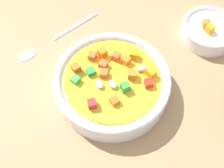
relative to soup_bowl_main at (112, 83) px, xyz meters
The scene contains 4 objects.
ground_plane 3.46cm from the soup_bowl_main, 23.34° to the right, with size 140.00×140.00×2.00cm, color #9E754F.
soup_bowl_main is the anchor object (origin of this frame).
spoon 16.82cm from the soup_bowl_main, 134.87° to the right, with size 12.40×16.56×0.98cm.
side_bowl_small 22.85cm from the soup_bowl_main, 118.31° to the left, with size 10.94×10.94×4.10cm.
Camera 1 is at (23.47, -2.04, 41.54)cm, focal length 42.93 mm.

